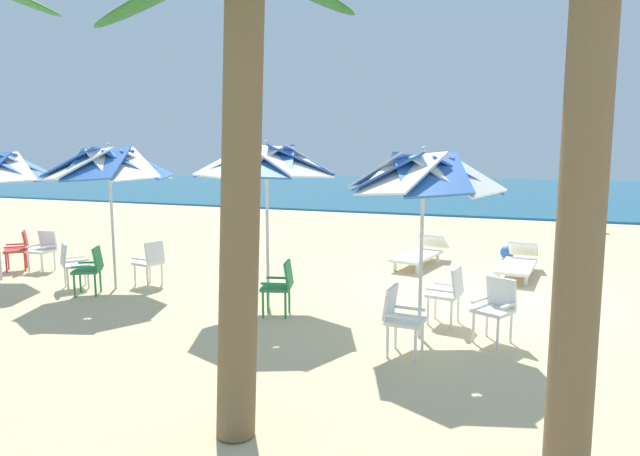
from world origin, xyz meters
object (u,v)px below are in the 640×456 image
Objects in this scene: plastic_chair_2 at (448,292)px; plastic_chair_4 at (91,268)px; plastic_chair_5 at (72,262)px; palm_tree_1 at (240,152)px; beach_umbrella_1 at (266,163)px; beach_umbrella_2 at (109,165)px; plastic_chair_7 at (43,248)px; plastic_chair_6 at (150,260)px; beach_umbrella_0 at (423,175)px; sun_lounger_0 at (518,263)px; sun_lounger_1 at (421,253)px; plastic_chair_8 at (19,248)px; beach_ball at (507,252)px; plastic_chair_0 at (400,316)px; plastic_chair_3 at (280,284)px; palm_tree_2 at (591,132)px; plastic_chair_1 at (496,306)px; beachgoer_seated at (594,222)px.

plastic_chair_2 is 6.26m from plastic_chair_4.
plastic_chair_5 is 0.21× the size of palm_tree_1.
beach_umbrella_1 is at bearing 114.52° from palm_tree_1.
plastic_chair_7 is (-2.61, 0.66, -1.83)m from beach_umbrella_2.
beach_umbrella_2 is at bearing 80.15° from plastic_chair_4.
plastic_chair_6 is 3.08m from plastic_chair_7.
beach_umbrella_0 is 5.01m from sun_lounger_0.
palm_tree_1 is at bearing -106.04° from sun_lounger_0.
beach_umbrella_1 is at bearing -111.63° from sun_lounger_1.
plastic_chair_2 and plastic_chair_4 have the same top height.
plastic_chair_8 is 0.39× the size of sun_lounger_0.
beach_ball is (9.32, 5.15, -0.33)m from plastic_chair_7.
plastic_chair_8 is at bearing -154.71° from sun_lounger_1.
plastic_chair_0 is at bearing -7.14° from plastic_chair_4.
plastic_chair_0 is at bearing -97.80° from beach_ball.
sun_lounger_0 is (1.25, 5.18, -0.22)m from plastic_chair_0.
plastic_chair_3 is 1.00× the size of plastic_chair_5.
plastic_chair_3 is 0.19× the size of palm_tree_2.
plastic_chair_0 is 1.00× the size of plastic_chair_8.
beach_umbrella_2 is (-3.23, -0.03, -0.06)m from beach_umbrella_1.
plastic_chair_1 is 1.00× the size of plastic_chair_7.
sun_lounger_1 is (7.52, 3.62, -0.22)m from plastic_chair_7.
plastic_chair_1 is 0.94× the size of beachgoer_seated.
plastic_chair_2 is 1.00× the size of plastic_chair_6.
plastic_chair_5 is (-0.78, -0.27, -1.83)m from beach_umbrella_2.
plastic_chair_0 is 5.54m from plastic_chair_6.
palm_tree_1 is (1.22, -3.22, 2.03)m from plastic_chair_3.
beach_ball is (7.50, 6.08, -0.33)m from plastic_chair_5.
plastic_chair_3 is 3.72m from plastic_chair_4.
beach_umbrella_1 is (-3.60, 0.32, 1.89)m from plastic_chair_1.
plastic_chair_1 is 1.00× the size of plastic_chair_4.
beach_umbrella_1 is at bearing 8.85° from plastic_chair_4.
beach_umbrella_1 reaches higher than plastic_chair_4.
sun_lounger_1 is 8.13m from palm_tree_1.
plastic_chair_7 is (-9.44, 0.95, 0.00)m from plastic_chair_1.
plastic_chair_4 is 0.73m from plastic_chair_5.
plastic_chair_5 is at bearing -150.22° from plastic_chair_6.
palm_tree_2 reaches higher than plastic_chair_4.
beach_umbrella_0 is 8.00× the size of beach_ball.
plastic_chair_6 is 1.00× the size of plastic_chair_8.
plastic_chair_4 is at bearing -136.36° from sun_lounger_1.
beach_ball is (-0.12, 6.10, -0.33)m from plastic_chair_1.
plastic_chair_0 is 1.00× the size of plastic_chair_2.
plastic_chair_5 is at bearing -129.03° from beachgoer_seated.
plastic_chair_0 is 5.57m from sun_lounger_1.
beach_ball is (0.58, 5.59, -0.33)m from plastic_chair_2.
beach_umbrella_0 is 2.83× the size of beachgoer_seated.
plastic_chair_1 is at bearing -2.44° from beach_umbrella_2.
plastic_chair_4 is (-0.09, -0.49, -1.83)m from beach_umbrella_2.
plastic_chair_4 reaches higher than sun_lounger_1.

